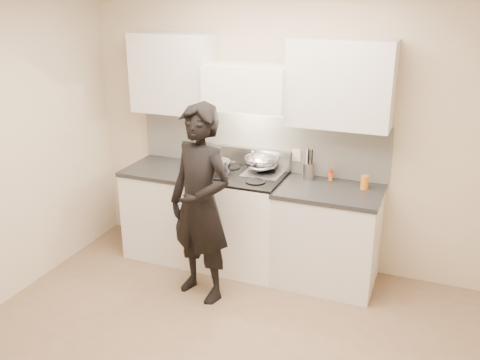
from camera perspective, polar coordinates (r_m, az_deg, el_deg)
name	(u,v)px	position (r m, az deg, el deg)	size (l,w,h in m)	color
ground_plane	(211,358)	(4.21, -3.11, -18.43)	(4.00, 4.00, 0.00)	#7E664C
room_shell	(221,138)	(3.80, -2.03, 4.48)	(4.04, 3.54, 2.70)	beige
stove	(243,221)	(5.19, 0.30, -4.35)	(0.76, 0.65, 0.96)	white
counter_right	(327,236)	(4.98, 9.28, -5.88)	(0.92, 0.67, 0.92)	silver
counter_left	(172,210)	(5.50, -7.31, -3.21)	(0.82, 0.67, 0.92)	silver
wok	(261,162)	(5.07, 2.28, 1.96)	(0.32, 0.39, 0.26)	#B0AFC3
stock_pot	(219,167)	(4.98, -2.22, 1.40)	(0.28, 0.25, 0.14)	#B0AFC3
utensil_crock	(309,170)	(5.00, 7.35, 1.09)	(0.11, 0.11, 0.29)	#A0A0A0
spice_jar	(331,175)	(4.99, 9.65, 0.51)	(0.05, 0.05, 0.10)	#CB5D25
oil_glass	(365,182)	(4.84, 13.15, -0.25)	(0.07, 0.07, 0.12)	orange
person	(200,204)	(4.55, -4.24, -2.61)	(0.64, 0.42, 1.74)	black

